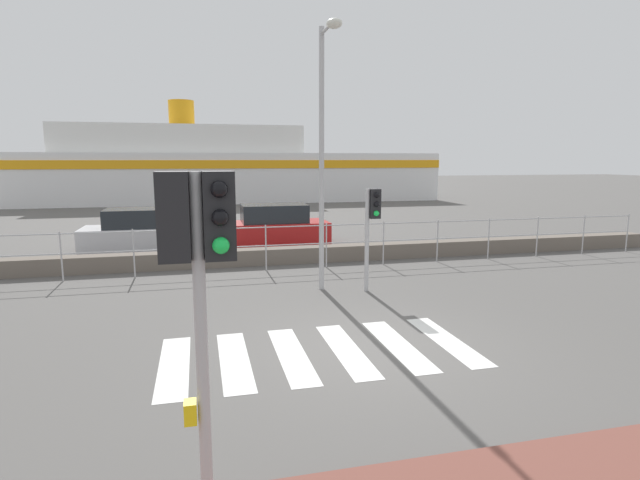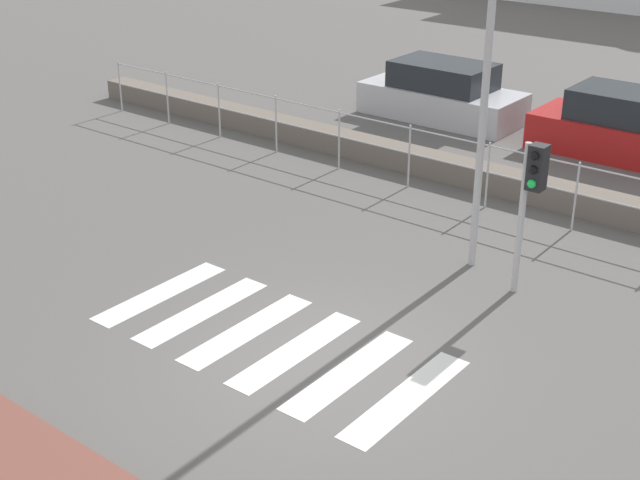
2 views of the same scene
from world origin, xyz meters
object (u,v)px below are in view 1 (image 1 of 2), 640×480
(traffic_light_near, at_px, (198,256))
(traffic_light_far, at_px, (372,217))
(parked_car_red, at_px, (274,227))
(ferry_boat, at_px, (224,170))
(streetlamp, at_px, (324,130))
(parked_car_silver, at_px, (142,232))

(traffic_light_near, bearing_deg, traffic_light_far, 60.63)
(traffic_light_far, height_order, parked_car_red, traffic_light_far)
(traffic_light_near, relative_size, ferry_boat, 0.10)
(traffic_light_far, relative_size, ferry_boat, 0.08)
(streetlamp, height_order, parked_car_silver, streetlamp)
(streetlamp, height_order, ferry_boat, ferry_boat)
(parked_car_red, bearing_deg, parked_car_silver, 180.00)
(parked_car_red, bearing_deg, streetlamp, -89.10)
(traffic_light_near, bearing_deg, ferry_boat, 86.78)
(traffic_light_near, height_order, streetlamp, streetlamp)
(parked_car_silver, xyz_separation_m, parked_car_red, (4.62, -0.00, 0.02))
(traffic_light_near, relative_size, streetlamp, 0.50)
(traffic_light_near, relative_size, traffic_light_far, 1.24)
(traffic_light_far, xyz_separation_m, parked_car_silver, (-5.82, 7.26, -1.17))
(traffic_light_near, xyz_separation_m, parked_car_red, (2.70, 14.20, -1.72))
(streetlamp, relative_size, parked_car_red, 1.52)
(ferry_boat, xyz_separation_m, parked_car_red, (0.77, -20.05, -1.70))
(traffic_light_near, distance_m, streetlamp, 7.78)
(streetlamp, bearing_deg, traffic_light_far, -9.49)
(traffic_light_far, xyz_separation_m, ferry_boat, (-1.98, 27.31, 0.55))
(ferry_boat, bearing_deg, parked_car_silver, -100.86)
(traffic_light_near, bearing_deg, parked_car_red, 79.24)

